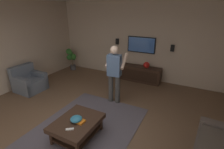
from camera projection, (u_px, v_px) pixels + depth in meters
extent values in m
plane|color=brown|center=(80.00, 130.00, 3.77)|extent=(8.51, 8.51, 0.00)
cube|color=#BCA893|center=(137.00, 41.00, 6.23)|extent=(0.10, 6.58, 2.80)
cube|color=#514C56|center=(84.00, 130.00, 3.74)|extent=(2.91, 2.08, 0.01)
cube|color=#564C47|center=(223.00, 139.00, 3.11)|extent=(0.26, 0.85, 0.58)
cube|color=slate|center=(30.00, 85.00, 5.53)|extent=(0.81, 0.81, 0.40)
cube|color=slate|center=(22.00, 71.00, 5.52)|extent=(0.80, 0.19, 0.42)
cube|color=slate|center=(21.00, 86.00, 5.23)|extent=(0.17, 0.80, 0.56)
cube|color=slate|center=(38.00, 79.00, 5.76)|extent=(0.17, 0.80, 0.56)
cube|color=#332116|center=(77.00, 123.00, 3.45)|extent=(1.00, 0.80, 0.10)
cylinder|color=#332116|center=(101.00, 124.00, 3.73)|extent=(0.07, 0.07, 0.30)
cylinder|color=#332116|center=(78.00, 116.00, 4.01)|extent=(0.07, 0.07, 0.30)
cylinder|color=#332116|center=(51.00, 138.00, 3.31)|extent=(0.07, 0.07, 0.30)
cube|color=black|center=(78.00, 132.00, 3.54)|extent=(0.88, 0.68, 0.03)
cube|color=#332116|center=(137.00, 73.00, 6.29)|extent=(0.44, 1.70, 0.55)
cube|color=black|center=(135.00, 75.00, 6.10)|extent=(0.01, 1.56, 0.39)
cube|color=black|center=(141.00, 45.00, 6.11)|extent=(0.05, 1.03, 0.58)
cube|color=#4272CC|center=(141.00, 45.00, 6.09)|extent=(0.01, 0.97, 0.52)
cylinder|color=#3F3F3F|center=(118.00, 89.00, 4.73)|extent=(0.14, 0.14, 0.82)
cylinder|color=#3F3F3F|center=(111.00, 88.00, 4.79)|extent=(0.14, 0.14, 0.82)
cube|color=slate|center=(114.00, 65.00, 4.51)|extent=(0.26, 0.38, 0.58)
sphere|color=beige|center=(114.00, 50.00, 4.35)|extent=(0.22, 0.22, 0.22)
cylinder|color=beige|center=(124.00, 61.00, 4.55)|extent=(0.48, 0.14, 0.37)
cylinder|color=beige|center=(109.00, 59.00, 4.70)|extent=(0.48, 0.14, 0.37)
cube|color=white|center=(119.00, 62.00, 4.84)|extent=(0.05, 0.05, 0.16)
cylinder|color=#4C4C51|center=(73.00, 67.00, 7.46)|extent=(0.24, 0.24, 0.20)
cylinder|color=brown|center=(73.00, 61.00, 7.37)|extent=(0.03, 0.03, 0.33)
sphere|color=#2D6B28|center=(73.00, 56.00, 7.34)|extent=(0.23, 0.23, 0.23)
sphere|color=#2D6B28|center=(69.00, 57.00, 7.24)|extent=(0.24, 0.24, 0.24)
sphere|color=#2D6B28|center=(71.00, 53.00, 7.24)|extent=(0.18, 0.18, 0.18)
sphere|color=#2D6B28|center=(69.00, 52.00, 7.23)|extent=(0.25, 0.25, 0.25)
sphere|color=#2D6B28|center=(73.00, 58.00, 7.31)|extent=(0.20, 0.20, 0.20)
ellipsoid|color=teal|center=(76.00, 119.00, 3.39)|extent=(0.24, 0.24, 0.11)
cube|color=white|center=(70.00, 129.00, 3.17)|extent=(0.12, 0.15, 0.02)
cube|color=orange|center=(79.00, 121.00, 3.39)|extent=(0.17, 0.22, 0.04)
sphere|color=red|center=(146.00, 65.00, 5.98)|extent=(0.22, 0.22, 0.22)
cube|color=black|center=(172.00, 48.00, 5.66)|extent=(0.06, 0.12, 0.22)
cube|color=black|center=(117.00, 41.00, 6.52)|extent=(0.06, 0.12, 0.22)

